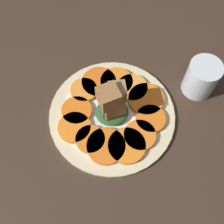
# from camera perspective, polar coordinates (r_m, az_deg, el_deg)

# --- Properties ---
(table_slab) EXTENTS (1.20, 1.20, 0.02)m
(table_slab) POSITION_cam_1_polar(r_m,az_deg,el_deg) (0.70, 0.00, -1.10)
(table_slab) COLOR #38281E
(table_slab) RESTS_ON ground
(plate) EXTENTS (0.31, 0.31, 0.01)m
(plate) POSITION_cam_1_polar(r_m,az_deg,el_deg) (0.69, 0.00, -0.57)
(plate) COLOR beige
(plate) RESTS_ON table_slab
(carrot_slice_0) EXTENTS (0.07, 0.07, 0.01)m
(carrot_slice_0) POSITION_cam_1_polar(r_m,az_deg,el_deg) (0.68, 7.85, -1.38)
(carrot_slice_0) COLOR orange
(carrot_slice_0) RESTS_ON plate
(carrot_slice_1) EXTENTS (0.09, 0.09, 0.01)m
(carrot_slice_1) POSITION_cam_1_polar(r_m,az_deg,el_deg) (0.70, 6.92, 2.61)
(carrot_slice_1) COLOR orange
(carrot_slice_1) RESTS_ON plate
(carrot_slice_2) EXTENTS (0.08, 0.08, 0.01)m
(carrot_slice_2) POSITION_cam_1_polar(r_m,az_deg,el_deg) (0.72, 4.12, 4.94)
(carrot_slice_2) COLOR #F9963A
(carrot_slice_2) RESTS_ON plate
(carrot_slice_3) EXTENTS (0.08, 0.08, 0.01)m
(carrot_slice_3) POSITION_cam_1_polar(r_m,az_deg,el_deg) (0.72, 0.94, 6.18)
(carrot_slice_3) COLOR orange
(carrot_slice_3) RESTS_ON plate
(carrot_slice_4) EXTENTS (0.09, 0.09, 0.01)m
(carrot_slice_4) POSITION_cam_1_polar(r_m,az_deg,el_deg) (0.72, -2.66, 6.07)
(carrot_slice_4) COLOR orange
(carrot_slice_4) RESTS_ON plate
(carrot_slice_5) EXTENTS (0.07, 0.07, 0.01)m
(carrot_slice_5) POSITION_cam_1_polar(r_m,az_deg,el_deg) (0.72, -5.73, 4.45)
(carrot_slice_5) COLOR orange
(carrot_slice_5) RESTS_ON plate
(carrot_slice_6) EXTENTS (0.07, 0.07, 0.01)m
(carrot_slice_6) POSITION_cam_1_polar(r_m,az_deg,el_deg) (0.69, -7.18, 0.31)
(carrot_slice_6) COLOR orange
(carrot_slice_6) RESTS_ON plate
(carrot_slice_7) EXTENTS (0.08, 0.08, 0.01)m
(carrot_slice_7) POSITION_cam_1_polar(r_m,az_deg,el_deg) (0.67, -7.64, -3.12)
(carrot_slice_7) COLOR orange
(carrot_slice_7) RESTS_ON plate
(carrot_slice_8) EXTENTS (0.07, 0.07, 0.01)m
(carrot_slice_8) POSITION_cam_1_polar(r_m,az_deg,el_deg) (0.66, -4.43, -5.54)
(carrot_slice_8) COLOR orange
(carrot_slice_8) RESTS_ON plate
(carrot_slice_9) EXTENTS (0.09, 0.09, 0.01)m
(carrot_slice_9) POSITION_cam_1_polar(r_m,az_deg,el_deg) (0.65, -1.21, -6.91)
(carrot_slice_9) COLOR orange
(carrot_slice_9) RESTS_ON plate
(carrot_slice_10) EXTENTS (0.09, 0.09, 0.01)m
(carrot_slice_10) POSITION_cam_1_polar(r_m,az_deg,el_deg) (0.65, 3.03, -6.85)
(carrot_slice_10) COLOR orange
(carrot_slice_10) RESTS_ON plate
(carrot_slice_11) EXTENTS (0.08, 0.08, 0.01)m
(carrot_slice_11) POSITION_cam_1_polar(r_m,az_deg,el_deg) (0.66, 5.67, -4.73)
(carrot_slice_11) COLOR orange
(carrot_slice_11) RESTS_ON plate
(center_pile) EXTENTS (0.08, 0.07, 0.11)m
(center_pile) POSITION_cam_1_polar(r_m,az_deg,el_deg) (0.64, 0.05, 1.48)
(center_pile) COLOR #235128
(center_pile) RESTS_ON plate
(fork) EXTENTS (0.19, 0.08, 0.00)m
(fork) POSITION_cam_1_polar(r_m,az_deg,el_deg) (0.72, 0.87, 5.44)
(fork) COLOR silver
(fork) RESTS_ON plate
(water_glass) EXTENTS (0.08, 0.08, 0.09)m
(water_glass) POSITION_cam_1_polar(r_m,az_deg,el_deg) (0.73, 17.69, 6.60)
(water_glass) COLOR silver
(water_glass) RESTS_ON table_slab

